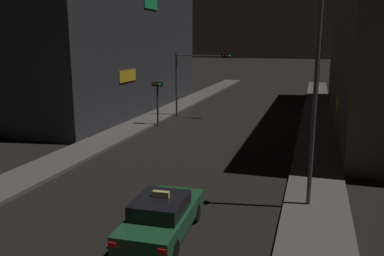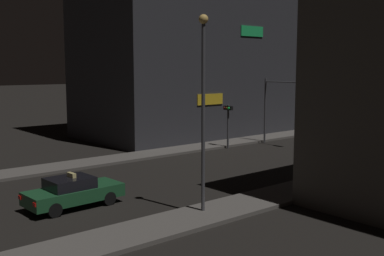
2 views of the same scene
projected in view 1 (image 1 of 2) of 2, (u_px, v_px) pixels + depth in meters
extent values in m
cube|color=#5B5651|center=(160.00, 114.00, 35.16)|extent=(2.49, 64.78, 0.18)
cube|color=#5B5651|center=(317.00, 123.00, 31.37)|extent=(2.49, 64.78, 0.18)
cube|color=yellow|center=(128.00, 76.00, 31.30)|extent=(0.08, 2.80, 0.90)
cube|color=#26CC66|center=(151.00, 4.00, 34.72)|extent=(0.08, 2.80, 0.90)
cube|color=yellow|center=(337.00, 104.00, 27.44)|extent=(0.08, 2.80, 0.90)
cube|color=#1E512D|center=(162.00, 218.00, 13.35)|extent=(1.98, 4.47, 0.60)
cube|color=black|center=(160.00, 205.00, 13.04)|extent=(1.66, 2.04, 0.50)
cube|color=red|center=(112.00, 245.00, 11.42)|extent=(0.24, 0.07, 0.16)
cube|color=red|center=(162.00, 252.00, 11.04)|extent=(0.24, 0.07, 0.16)
cylinder|color=black|center=(154.00, 208.00, 14.90)|extent=(0.25, 0.65, 0.64)
cylinder|color=black|center=(196.00, 213.00, 14.50)|extent=(0.25, 0.65, 0.64)
cylinder|color=black|center=(124.00, 243.00, 12.32)|extent=(0.25, 0.65, 0.64)
cylinder|color=black|center=(173.00, 250.00, 11.93)|extent=(0.25, 0.65, 0.64)
cube|color=#F4E08C|center=(161.00, 194.00, 13.06)|extent=(0.57, 0.20, 0.20)
cylinder|color=#47474C|center=(176.00, 85.00, 34.32)|extent=(0.16, 0.16, 5.47)
cylinder|color=#47474C|center=(201.00, 56.00, 33.17)|extent=(4.36, 0.10, 0.10)
cube|color=black|center=(227.00, 56.00, 32.54)|extent=(0.80, 0.28, 0.32)
sphere|color=#3F0C0C|center=(223.00, 56.00, 32.45)|extent=(0.20, 0.20, 0.20)
sphere|color=#3F2D0C|center=(226.00, 56.00, 32.38)|extent=(0.20, 0.20, 0.20)
sphere|color=#19E54C|center=(229.00, 56.00, 32.31)|extent=(0.20, 0.20, 0.20)
cylinder|color=#47474C|center=(158.00, 104.00, 30.46)|extent=(0.16, 0.16, 3.47)
cube|color=black|center=(157.00, 84.00, 30.14)|extent=(0.80, 0.28, 0.32)
sphere|color=#3F0C0C|center=(153.00, 84.00, 30.05)|extent=(0.20, 0.20, 0.20)
sphere|color=#3F2D0C|center=(156.00, 84.00, 29.98)|extent=(0.20, 0.20, 0.20)
sphere|color=#19E54C|center=(159.00, 85.00, 29.91)|extent=(0.20, 0.20, 0.20)
cylinder|color=#47474C|center=(315.00, 103.00, 14.83)|extent=(0.16, 0.16, 7.99)
cylinder|color=#47474C|center=(318.00, 78.00, 31.81)|extent=(0.16, 0.16, 6.62)
sphere|color=#F9C666|center=(321.00, 33.00, 31.05)|extent=(0.47, 0.47, 0.47)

